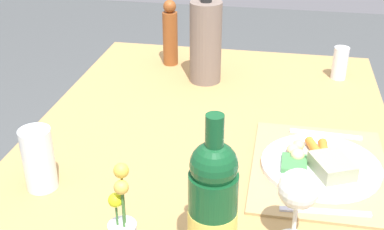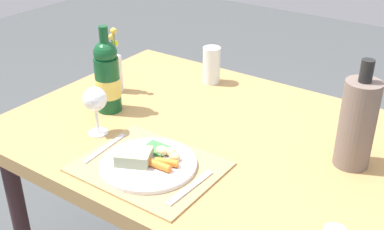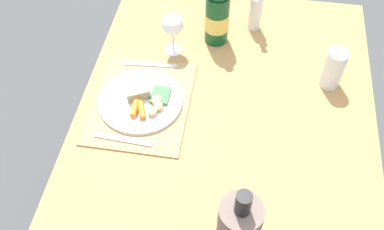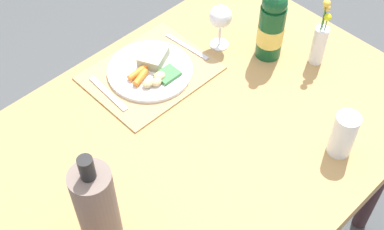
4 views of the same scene
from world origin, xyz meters
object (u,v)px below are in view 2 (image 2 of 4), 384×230
object	(u,v)px
dining_table	(220,155)
flower_vase	(116,70)
dinner_plate	(148,161)
knife	(190,187)
wine_bottle	(107,77)
fork	(105,148)
water_tumbler	(211,67)
cooler_bottle	(357,123)
wine_glass	(95,100)

from	to	relation	value
dining_table	flower_vase	xyz separation A→B (m)	(-0.48, 0.06, 0.16)
dining_table	dinner_plate	bearing A→B (deg)	-104.57
dinner_plate	flower_vase	size ratio (longest dim) A/B	1.11
knife	wine_bottle	bearing A→B (deg)	158.77
fork	flower_vase	xyz separation A→B (m)	(-0.25, 0.33, 0.08)
dinner_plate	flower_vase	xyz separation A→B (m)	(-0.41, 0.33, 0.07)
dining_table	flower_vase	bearing A→B (deg)	173.32
knife	flower_vase	world-z (taller)	flower_vase
dining_table	water_tumbler	size ratio (longest dim) A/B	9.66
dining_table	knife	xyz separation A→B (m)	(0.09, -0.29, 0.08)
fork	water_tumbler	distance (m)	0.60
flower_vase	cooler_bottle	size ratio (longest dim) A/B	0.78
wine_bottle	wine_glass	distance (m)	0.16
wine_bottle	knife	bearing A→B (deg)	-24.02
flower_vase	cooler_bottle	world-z (taller)	cooler_bottle
dining_table	knife	distance (m)	0.31
dinner_plate	knife	size ratio (longest dim) A/B	1.50
water_tumbler	flower_vase	distance (m)	0.36
water_tumbler	fork	bearing A→B (deg)	-88.71
dining_table	wine_glass	distance (m)	0.43
dining_table	wine_glass	bearing A→B (deg)	-146.43
fork	flower_vase	size ratio (longest dim) A/B	0.74
knife	water_tumbler	xyz separation A→B (m)	(-0.33, 0.61, 0.05)
wine_bottle	dining_table	bearing A→B (deg)	10.21
fork	cooler_bottle	size ratio (longest dim) A/B	0.58
cooler_bottle	wine_glass	size ratio (longest dim) A/B	1.99
wine_bottle	cooler_bottle	world-z (taller)	cooler_bottle
cooler_bottle	water_tumbler	bearing A→B (deg)	158.03
dinner_plate	wine_bottle	size ratio (longest dim) A/B	0.91
dining_table	cooler_bottle	bearing A→B (deg)	10.00
wine_bottle	wine_glass	xyz separation A→B (m)	(0.08, -0.14, -0.01)
flower_vase	water_tumbler	bearing A→B (deg)	47.51
cooler_bottle	wine_bottle	bearing A→B (deg)	-169.90
dinner_plate	knife	world-z (taller)	dinner_plate
knife	cooler_bottle	distance (m)	0.48
fork	wine_bottle	world-z (taller)	wine_bottle
wine_glass	dinner_plate	bearing A→B (deg)	-13.13
flower_vase	cooler_bottle	bearing A→B (deg)	0.73
fork	wine_bottle	xyz separation A→B (m)	(-0.17, 0.20, 0.11)
fork	knife	xyz separation A→B (m)	(0.31, -0.01, 0.00)
dinner_plate	cooler_bottle	distance (m)	0.58
fork	knife	bearing A→B (deg)	-7.12
dinner_plate	knife	distance (m)	0.16
knife	wine_glass	size ratio (longest dim) A/B	1.14
cooler_bottle	wine_glass	world-z (taller)	cooler_bottle
wine_glass	cooler_bottle	bearing A→B (deg)	21.67
dining_table	water_tumbler	distance (m)	0.42
dinner_plate	fork	distance (m)	0.16
dining_table	cooler_bottle	size ratio (longest dim) A/B	4.35
knife	water_tumbler	world-z (taller)	water_tumbler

